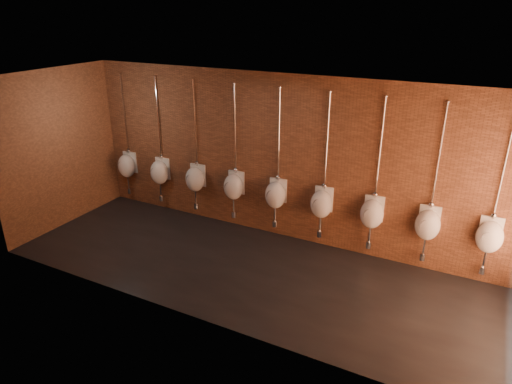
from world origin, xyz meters
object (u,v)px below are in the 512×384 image
at_px(urinal_7, 428,224).
at_px(urinal_2, 195,179).
at_px(urinal_5, 322,203).
at_px(urinal_4, 276,194).
at_px(urinal_3, 234,186).
at_px(urinal_6, 372,213).
at_px(urinal_8, 490,236).
at_px(urinal_1, 160,172).
at_px(urinal_0, 127,165).

bearing_deg(urinal_7, urinal_2, 180.00).
xyz_separation_m(urinal_2, urinal_5, (2.80, 0.00, 0.00)).
bearing_deg(urinal_4, urinal_3, 180.00).
bearing_deg(urinal_6, urinal_3, 180.00).
bearing_deg(urinal_7, urinal_8, 0.00).
relative_size(urinal_5, urinal_6, 1.00).
height_order(urinal_6, urinal_8, same).
height_order(urinal_1, urinal_3, same).
bearing_deg(urinal_1, urinal_8, 0.00).
distance_m(urinal_0, urinal_5, 4.67).
xyz_separation_m(urinal_0, urinal_5, (4.67, 0.00, 0.00)).
bearing_deg(urinal_6, urinal_0, 180.00).
height_order(urinal_1, urinal_4, same).
distance_m(urinal_4, urinal_6, 1.87).
relative_size(urinal_1, urinal_6, 1.00).
xyz_separation_m(urinal_0, urinal_6, (5.61, 0.00, 0.00)).
bearing_deg(urinal_2, urinal_6, 0.00).
distance_m(urinal_4, urinal_7, 2.80).
xyz_separation_m(urinal_5, urinal_7, (1.87, 0.00, 0.00)).
bearing_deg(urinal_3, urinal_1, 180.00).
relative_size(urinal_0, urinal_8, 1.00).
xyz_separation_m(urinal_3, urinal_4, (0.93, 0.00, 0.00)).
xyz_separation_m(urinal_1, urinal_2, (0.93, 0.00, 0.00)).
xyz_separation_m(urinal_1, urinal_4, (2.80, 0.00, 0.00)).
height_order(urinal_5, urinal_7, same).
bearing_deg(urinal_7, urinal_3, 180.00).
relative_size(urinal_1, urinal_5, 1.00).
bearing_deg(urinal_8, urinal_0, 180.00).
bearing_deg(urinal_7, urinal_6, 180.00).
height_order(urinal_1, urinal_2, same).
height_order(urinal_4, urinal_6, same).
xyz_separation_m(urinal_1, urinal_8, (6.54, 0.00, 0.00)).
distance_m(urinal_3, urinal_5, 1.87).
distance_m(urinal_6, urinal_8, 1.87).
relative_size(urinal_1, urinal_2, 1.00).
bearing_deg(urinal_8, urinal_6, 180.00).
bearing_deg(urinal_4, urinal_8, 0.00).
bearing_deg(urinal_3, urinal_4, 0.00).
bearing_deg(urinal_1, urinal_3, 0.00).
height_order(urinal_2, urinal_8, same).
relative_size(urinal_3, urinal_8, 1.00).
relative_size(urinal_0, urinal_7, 1.00).
distance_m(urinal_6, urinal_7, 0.93).
bearing_deg(urinal_0, urinal_8, 0.00).
relative_size(urinal_3, urinal_7, 1.00).
xyz_separation_m(urinal_4, urinal_6, (1.87, 0.00, 0.00)).
distance_m(urinal_2, urinal_6, 3.74).
xyz_separation_m(urinal_0, urinal_1, (0.93, 0.00, 0.00)).
bearing_deg(urinal_6, urinal_2, 180.00).
bearing_deg(urinal_2, urinal_3, 0.00).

